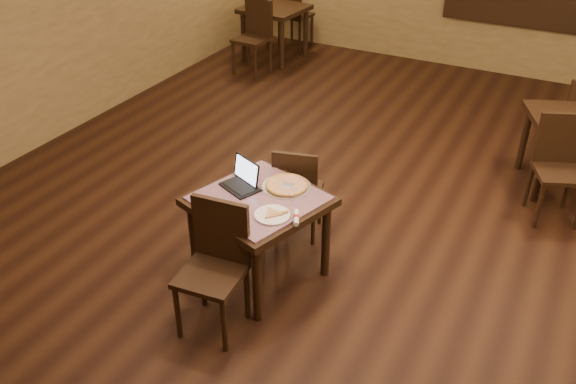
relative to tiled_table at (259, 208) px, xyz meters
The scene contains 17 objects.
ground 1.13m from the tiled_table, 52.94° to the left, with size 10.00×10.00×0.00m, color black.
wall_left 3.62m from the tiled_table, 167.97° to the left, with size 0.02×10.00×3.00m, color #967B4C.
tiled_table is the anchor object (origin of this frame).
chair_main_near 0.62m from the tiled_table, 90.84° to the right, with size 0.48×0.48×1.02m.
chair_main_far 0.64m from the tiled_table, 88.13° to the left, with size 0.48×0.48×0.91m.
laptop 0.27m from the tiled_table, 153.72° to the left, with size 0.36×0.35×0.21m.
plate 0.31m from the tiled_table, 39.29° to the right, with size 0.27×0.27×0.01m, color white.
pizza_slice 0.31m from the tiled_table, 39.29° to the right, with size 0.17×0.17×0.02m, color beige, non-canonical shape.
pizza_pan 0.29m from the tiled_table, 63.43° to the left, with size 0.39×0.39×0.01m, color silver.
pizza_whole 0.29m from the tiled_table, 63.43° to the left, with size 0.34×0.34×0.02m.
spatula 0.29m from the tiled_table, 57.53° to the left, with size 0.10×0.23×0.01m, color silver.
napkin_roll 0.44m from the tiled_table, 19.29° to the right, with size 0.12×0.18×0.04m.
other_table_a 3.37m from the tiled_table, 53.05° to the left, with size 1.08×1.08×0.77m.
other_table_a_chair_near 2.90m from the tiled_table, 46.58° to the left, with size 0.57×0.57×1.00m.
other_table_b 5.31m from the tiled_table, 117.40° to the left, with size 0.94×0.94×0.82m.
other_table_b_chair_near 4.77m from the tiled_table, 120.73° to the left, with size 0.49×0.49×1.06m.
other_table_b_chair_far 5.87m from the tiled_table, 114.69° to the left, with size 0.49×0.49×1.06m.
Camera 1 is at (1.51, -4.17, 3.30)m, focal length 38.00 mm.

